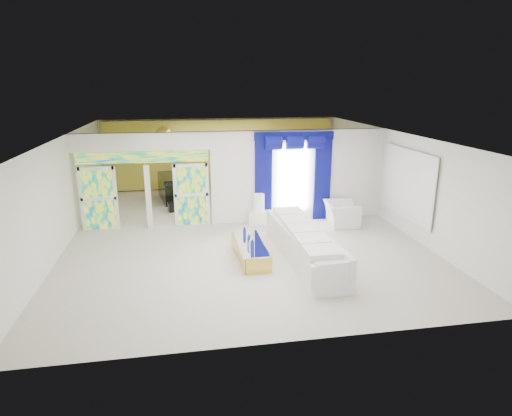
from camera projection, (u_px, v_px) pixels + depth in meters
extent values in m
plane|color=#B7AF9E|center=(240.00, 232.00, 13.33)|extent=(12.00, 12.00, 0.00)
cube|color=white|center=(300.00, 175.00, 14.21)|extent=(5.70, 0.18, 3.00)
cube|color=white|center=(142.00, 142.00, 13.04)|extent=(4.30, 0.18, 0.55)
cube|color=#994C3F|center=(99.00, 199.00, 13.30)|extent=(0.95, 0.04, 2.00)
cube|color=#994C3F|center=(191.00, 195.00, 13.76)|extent=(0.95, 0.04, 2.00)
cube|color=#994C3F|center=(143.00, 157.00, 13.18)|extent=(4.00, 0.05, 0.35)
cube|color=white|center=(293.00, 178.00, 14.08)|extent=(1.00, 0.02, 2.30)
cube|color=#09034A|center=(263.00, 181.00, 13.91)|extent=(0.55, 0.10, 2.80)
cube|color=#09034A|center=(322.00, 178.00, 14.23)|extent=(0.55, 0.10, 2.80)
cube|color=#09034A|center=(294.00, 136.00, 13.67)|extent=(2.60, 0.12, 0.25)
cube|color=white|center=(408.00, 184.00, 12.76)|extent=(0.04, 2.70, 1.90)
cube|color=gold|center=(221.00, 154.00, 18.49)|extent=(9.70, 0.12, 2.90)
cube|color=white|center=(304.00, 246.00, 11.08)|extent=(1.15, 4.21, 0.79)
cube|color=gold|center=(250.00, 251.00, 11.20)|extent=(0.78, 2.00, 0.44)
cube|color=white|center=(268.00, 217.00, 14.08)|extent=(1.29, 0.47, 0.42)
cylinder|color=white|center=(259.00, 203.00, 13.89)|extent=(0.36, 0.36, 0.58)
imported|color=white|center=(342.00, 214.00, 13.87)|extent=(1.10, 1.23, 0.75)
cube|color=black|center=(181.00, 187.00, 16.94)|extent=(1.81, 2.18, 0.99)
cube|color=black|center=(181.00, 206.00, 15.52)|extent=(0.98, 0.52, 0.31)
cube|color=#A47C52|center=(108.00, 200.00, 15.51)|extent=(0.58, 0.53, 0.77)
sphere|color=gold|center=(163.00, 135.00, 15.42)|extent=(0.60, 0.60, 0.60)
cylinder|color=navy|center=(252.00, 246.00, 10.64)|extent=(0.09, 0.09, 0.23)
cylinder|color=silver|center=(251.00, 245.00, 10.85)|extent=(0.10, 0.10, 0.14)
cylinder|color=navy|center=(249.00, 240.00, 11.04)|extent=(0.08, 0.08, 0.22)
cylinder|color=navy|center=(245.00, 232.00, 11.67)|extent=(0.08, 0.08, 0.20)
cylinder|color=silver|center=(251.00, 238.00, 11.33)|extent=(0.11, 0.11, 0.12)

